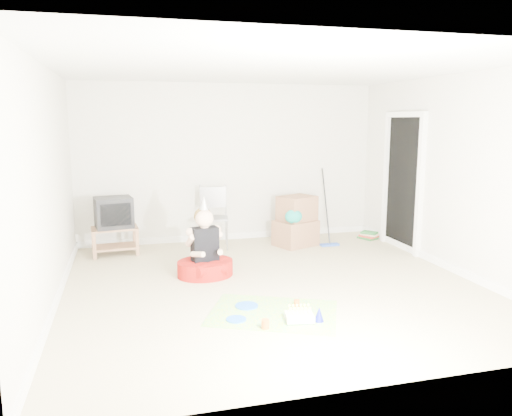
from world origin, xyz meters
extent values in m
plane|color=#C1B38B|center=(0.00, 0.00, 0.00)|extent=(5.00, 5.00, 0.00)
cube|color=black|center=(2.48, 1.20, 1.02)|extent=(0.02, 0.90, 2.05)
cube|color=#936442|center=(-1.89, 1.96, 0.41)|extent=(0.71, 0.48, 0.03)
cube|color=#936442|center=(-1.89, 1.96, 0.12)|extent=(0.71, 0.48, 0.03)
cube|color=#936442|center=(-2.18, 1.75, 0.21)|extent=(0.05, 0.05, 0.42)
cube|color=#936442|center=(-1.57, 1.80, 0.21)|extent=(0.05, 0.05, 0.42)
cube|color=#936442|center=(-2.21, 2.11, 0.21)|extent=(0.05, 0.05, 0.42)
cube|color=#936442|center=(-1.60, 2.16, 0.21)|extent=(0.05, 0.05, 0.42)
cube|color=black|center=(-1.89, 1.96, 0.65)|extent=(0.59, 0.52, 0.46)
cube|color=gray|center=(-0.38, 1.98, 0.48)|extent=(0.51, 0.49, 0.03)
cylinder|color=gray|center=(-0.58, 2.01, 0.49)|extent=(0.02, 0.02, 0.99)
cylinder|color=gray|center=(-0.18, 1.95, 0.49)|extent=(0.02, 0.02, 0.99)
cube|color=#936547|center=(0.93, 1.79, 0.21)|extent=(0.76, 0.68, 0.41)
cube|color=#936547|center=(0.96, 1.84, 0.61)|extent=(0.68, 0.63, 0.39)
ellipsoid|color=#0C8A7C|center=(0.82, 1.59, 0.52)|extent=(0.27, 0.19, 0.22)
cube|color=blue|center=(1.46, 1.63, 0.02)|extent=(0.31, 0.11, 0.03)
cylinder|color=black|center=(1.46, 1.63, 0.63)|extent=(0.03, 0.41, 1.20)
cube|color=#21652A|center=(2.29, 1.91, 0.02)|extent=(0.32, 0.36, 0.03)
cube|color=red|center=(2.29, 1.91, 0.05)|extent=(0.32, 0.35, 0.03)
cube|color=beige|center=(2.29, 1.91, 0.08)|extent=(0.32, 0.34, 0.03)
cube|color=#21652A|center=(2.29, 1.91, 0.11)|extent=(0.31, 0.32, 0.03)
cylinder|color=#A6140F|center=(-0.74, 0.58, 0.10)|extent=(0.85, 0.85, 0.20)
cube|color=black|center=(-0.74, 0.58, 0.42)|extent=(0.36, 0.24, 0.44)
sphere|color=beige|center=(-0.74, 0.58, 0.76)|extent=(0.27, 0.27, 0.23)
cone|color=silver|center=(-0.74, 0.58, 0.97)|extent=(0.12, 0.12, 0.18)
cube|color=#EC3195|center=(-0.25, -0.89, 0.00)|extent=(1.59, 1.41, 0.01)
cube|color=white|center=(-0.06, -1.16, 0.04)|extent=(0.31, 0.27, 0.07)
cube|color=green|center=(-0.06, -1.16, 0.01)|extent=(0.31, 0.27, 0.01)
cylinder|color=beige|center=(-0.16, -1.19, 0.11)|extent=(0.01, 0.01, 0.06)
cylinder|color=beige|center=(-0.12, -1.20, 0.11)|extent=(0.01, 0.01, 0.06)
cylinder|color=beige|center=(-0.09, -1.20, 0.11)|extent=(0.01, 0.01, 0.06)
cylinder|color=beige|center=(-0.05, -1.21, 0.11)|extent=(0.01, 0.01, 0.06)
cylinder|color=beige|center=(-0.01, -1.22, 0.11)|extent=(0.01, 0.01, 0.06)
cylinder|color=beige|center=(0.03, -1.22, 0.11)|extent=(0.01, 0.01, 0.06)
cylinder|color=beige|center=(-0.15, -1.10, 0.11)|extent=(0.01, 0.01, 0.06)
cylinder|color=beige|center=(-0.11, -1.11, 0.11)|extent=(0.01, 0.01, 0.06)
cylinder|color=beige|center=(-0.07, -1.11, 0.11)|extent=(0.01, 0.01, 0.06)
cylinder|color=beige|center=(-0.03, -1.12, 0.11)|extent=(0.01, 0.01, 0.06)
cylinder|color=beige|center=(0.01, -1.13, 0.11)|extent=(0.01, 0.01, 0.06)
cylinder|color=beige|center=(0.05, -1.14, 0.11)|extent=(0.01, 0.01, 0.06)
cylinder|color=blue|center=(-0.48, -0.64, 0.01)|extent=(0.28, 0.28, 0.01)
cylinder|color=blue|center=(-0.67, -0.97, 0.01)|extent=(0.23, 0.23, 0.01)
cylinder|color=orange|center=(0.05, -0.76, 0.04)|extent=(0.08, 0.08, 0.07)
cylinder|color=orange|center=(-0.44, -1.25, 0.05)|extent=(0.08, 0.08, 0.09)
cone|color=#1B23C2|center=(0.13, -1.22, 0.08)|extent=(0.10, 0.10, 0.15)
camera|label=1|loc=(-1.70, -5.65, 2.01)|focal=35.00mm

